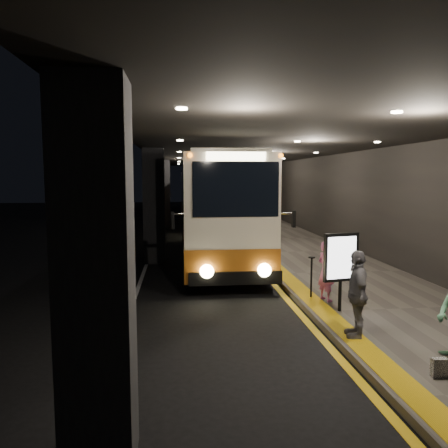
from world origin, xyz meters
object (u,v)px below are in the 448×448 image
passenger_boarding (326,271)px  bag_polka (439,368)px  passenger_waiting_grey (357,294)px  info_sign (341,259)px  stanchion_post (311,277)px  coach_main (216,211)px  coach_second (202,198)px

passenger_boarding → bag_polka: (0.35, -4.40, -0.62)m
passenger_waiting_grey → bag_polka: size_ratio=5.64×
bag_polka → info_sign: bearing=95.2°
passenger_waiting_grey → info_sign: bearing=-178.3°
bag_polka → stanchion_post: size_ratio=0.29×
stanchion_post → coach_main: bearing=105.7°
bag_polka → info_sign: info_sign is taller
bag_polka → info_sign: size_ratio=0.17×
coach_main → info_sign: (2.26, -8.11, -0.50)m
coach_second → passenger_waiting_grey: 23.73m
stanchion_post → info_sign: bearing=-75.1°
coach_second → stanchion_post: size_ratio=11.03×
coach_main → passenger_waiting_grey: bearing=-77.9°
passenger_boarding → bag_polka: passenger_boarding is taller
coach_second → bag_polka: bearing=-86.6°
coach_main → info_sign: 8.43m
bag_polka → coach_main: bearing=102.5°
coach_main → passenger_boarding: bearing=-72.1°
info_sign → stanchion_post: bearing=93.0°
coach_second → passenger_boarding: (2.07, -21.11, -0.85)m
coach_main → coach_second: (0.16, 13.91, -0.14)m
coach_main → info_sign: bearing=-73.8°
coach_main → stanchion_post: 7.26m
coach_main → passenger_waiting_grey: 9.98m
coach_main → passenger_waiting_grey: (1.97, -9.74, -0.89)m
info_sign → passenger_waiting_grey: bearing=-111.9°
coach_main → bag_polka: coach_main is taller
coach_second → info_sign: bearing=-86.6°
passenger_boarding → stanchion_post: (-0.30, 0.30, -0.24)m
coach_main → stanchion_post: size_ratio=11.96×
coach_second → info_sign: coach_second is taller
passenger_waiting_grey → info_sign: size_ratio=0.94×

